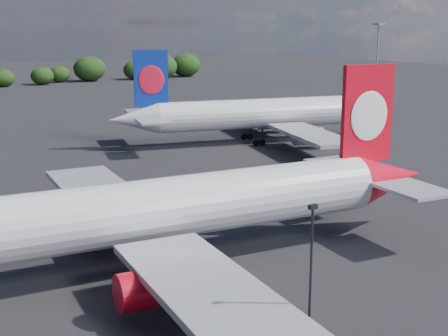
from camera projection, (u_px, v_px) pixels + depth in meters
qantas_airliner at (185, 207)px, 53.91m from camera, size 51.55×49.10×16.81m
china_southern_airliner at (258, 114)px, 109.22m from camera, size 49.57×47.48×16.37m
apron_lamp_post at (311, 275)px, 37.85m from camera, size 0.55×0.30×10.23m
floodlight_mast_near at (377, 61)px, 119.38m from camera, size 1.60×1.60×20.58m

